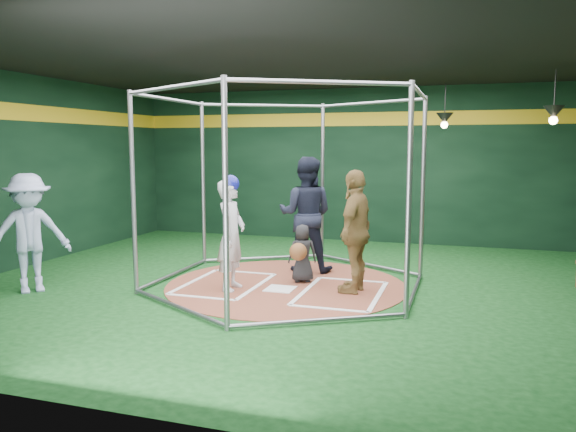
% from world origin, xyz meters
% --- Properties ---
extents(room_shell, '(10.10, 9.10, 3.53)m').
position_xyz_m(room_shell, '(0.00, 0.01, 1.75)').
color(room_shell, '#0B3410').
rests_on(room_shell, ground).
extents(clay_disc, '(3.80, 3.80, 0.01)m').
position_xyz_m(clay_disc, '(0.00, 0.00, 0.01)').
color(clay_disc, brown).
rests_on(clay_disc, ground).
extents(home_plate, '(0.43, 0.43, 0.01)m').
position_xyz_m(home_plate, '(0.00, -0.30, 0.02)').
color(home_plate, white).
rests_on(home_plate, clay_disc).
extents(batter_box_left, '(1.17, 1.77, 0.01)m').
position_xyz_m(batter_box_left, '(-0.95, -0.25, 0.02)').
color(batter_box_left, white).
rests_on(batter_box_left, clay_disc).
extents(batter_box_right, '(1.17, 1.77, 0.01)m').
position_xyz_m(batter_box_right, '(0.95, -0.25, 0.02)').
color(batter_box_right, white).
rests_on(batter_box_right, clay_disc).
extents(batting_cage, '(4.05, 4.67, 3.00)m').
position_xyz_m(batting_cage, '(-0.00, -0.00, 1.50)').
color(batting_cage, gray).
rests_on(batting_cage, ground).
extents(pendant_lamp_near, '(0.34, 0.34, 0.90)m').
position_xyz_m(pendant_lamp_near, '(2.20, 3.60, 2.74)').
color(pendant_lamp_near, black).
rests_on(pendant_lamp_near, room_shell).
extents(pendant_lamp_far, '(0.34, 0.34, 0.90)m').
position_xyz_m(pendant_lamp_far, '(4.00, 2.00, 2.74)').
color(pendant_lamp_far, black).
rests_on(pendant_lamp_far, room_shell).
extents(batter_figure, '(0.42, 0.63, 1.76)m').
position_xyz_m(batter_figure, '(-0.71, -0.52, 0.89)').
color(batter_figure, '#B8B8BF').
rests_on(batter_figure, clay_disc).
extents(visitor_leopard, '(0.59, 1.13, 1.84)m').
position_xyz_m(visitor_leopard, '(1.12, -0.08, 0.93)').
color(visitor_leopard, '#AC8849').
rests_on(visitor_leopard, clay_disc).
extents(catcher_figure, '(0.54, 0.62, 0.94)m').
position_xyz_m(catcher_figure, '(0.19, 0.24, 0.49)').
color(catcher_figure, black).
rests_on(catcher_figure, clay_disc).
extents(umpire, '(1.04, 0.84, 2.00)m').
position_xyz_m(umpire, '(0.02, 1.07, 1.01)').
color(umpire, black).
rests_on(umpire, clay_disc).
extents(bystander_blue, '(1.26, 1.32, 1.80)m').
position_xyz_m(bystander_blue, '(-3.56, -1.53, 0.90)').
color(bystander_blue, '#A1AFD4').
rests_on(bystander_blue, ground).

